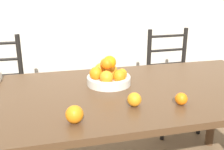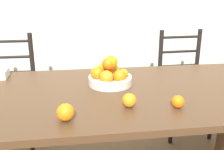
{
  "view_description": "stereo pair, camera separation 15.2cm",
  "coord_description": "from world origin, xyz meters",
  "px_view_note": "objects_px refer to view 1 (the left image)",
  "views": [
    {
      "loc": [
        -0.43,
        -1.37,
        1.3
      ],
      "look_at": [
        -0.08,
        0.04,
        0.83
      ],
      "focal_mm": 42.0,
      "sensor_mm": 36.0,
      "label": 1
    },
    {
      "loc": [
        -0.28,
        -1.4,
        1.3
      ],
      "look_at": [
        -0.08,
        0.04,
        0.83
      ],
      "focal_mm": 42.0,
      "sensor_mm": 36.0,
      "label": 2
    }
  ],
  "objects_px": {
    "orange_loose_1": "(181,99)",
    "chair_right": "(172,82)",
    "orange_loose_0": "(74,114)",
    "fruit_bowl": "(108,76)",
    "orange_loose_2": "(134,99)"
  },
  "relations": [
    {
      "from": "orange_loose_1",
      "to": "chair_right",
      "type": "distance_m",
      "value": 1.2
    },
    {
      "from": "orange_loose_0",
      "to": "chair_right",
      "type": "distance_m",
      "value": 1.56
    },
    {
      "from": "fruit_bowl",
      "to": "chair_right",
      "type": "height_order",
      "value": "chair_right"
    },
    {
      "from": "orange_loose_1",
      "to": "orange_loose_0",
      "type": "bearing_deg",
      "value": -173.77
    },
    {
      "from": "orange_loose_2",
      "to": "orange_loose_0",
      "type": "bearing_deg",
      "value": -161.96
    },
    {
      "from": "fruit_bowl",
      "to": "orange_loose_2",
      "type": "height_order",
      "value": "fruit_bowl"
    },
    {
      "from": "chair_right",
      "to": "orange_loose_0",
      "type": "bearing_deg",
      "value": -135.46
    },
    {
      "from": "orange_loose_1",
      "to": "fruit_bowl",
      "type": "bearing_deg",
      "value": 127.01
    },
    {
      "from": "fruit_bowl",
      "to": "orange_loose_2",
      "type": "distance_m",
      "value": 0.35
    },
    {
      "from": "chair_right",
      "to": "orange_loose_2",
      "type": "bearing_deg",
      "value": -128.23
    },
    {
      "from": "orange_loose_0",
      "to": "orange_loose_1",
      "type": "bearing_deg",
      "value": 6.23
    },
    {
      "from": "orange_loose_1",
      "to": "orange_loose_2",
      "type": "xyz_separation_m",
      "value": [
        -0.24,
        0.04,
        0.0
      ]
    },
    {
      "from": "orange_loose_0",
      "to": "orange_loose_1",
      "type": "xyz_separation_m",
      "value": [
        0.55,
        0.06,
        -0.01
      ]
    },
    {
      "from": "orange_loose_2",
      "to": "orange_loose_1",
      "type": "bearing_deg",
      "value": -9.88
    },
    {
      "from": "fruit_bowl",
      "to": "orange_loose_0",
      "type": "distance_m",
      "value": 0.51
    }
  ]
}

